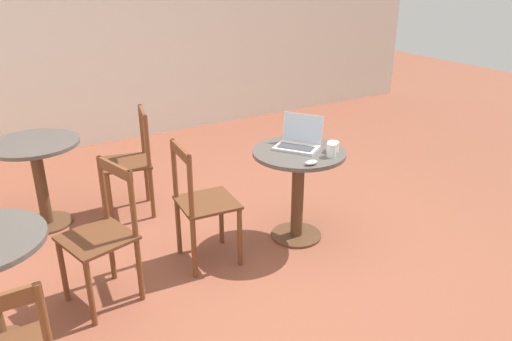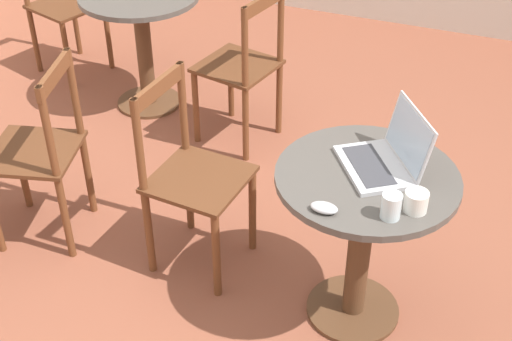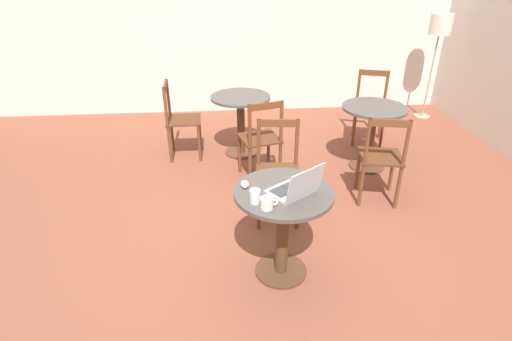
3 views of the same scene
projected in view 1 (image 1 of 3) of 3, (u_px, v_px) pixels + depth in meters
name	position (u px, v px, depth m)	size (l,w,h in m)	color
ground_plane	(242.00, 266.00, 3.65)	(16.00, 16.00, 0.00)	brown
wall_side	(100.00, 28.00, 5.67)	(0.06, 9.40, 2.70)	silver
cafe_table_near	(298.00, 175.00, 3.83)	(0.71, 0.71, 0.74)	#51331E
cafe_table_mid	(37.00, 165.00, 4.02)	(0.71, 0.71, 0.74)	#51331E
chair_near_back	(202.00, 204.00, 3.54)	(0.43, 0.43, 0.92)	brown
chair_mid_front	(131.00, 163.00, 4.27)	(0.47, 0.47, 0.92)	brown
chair_far_front	(103.00, 236.00, 3.13)	(0.49, 0.49, 0.92)	brown
laptop	(299.00, 141.00, 3.82)	(0.42, 0.40, 0.24)	#B7B7BC
mouse	(311.00, 162.00, 3.50)	(0.06, 0.10, 0.03)	#B7B7BC
mug	(333.00, 147.00, 3.73)	(0.12, 0.09, 0.08)	silver
drinking_glass	(331.00, 150.00, 3.63)	(0.07, 0.07, 0.10)	silver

